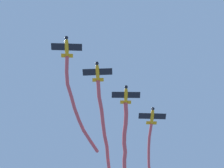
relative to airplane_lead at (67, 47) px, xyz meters
The scene contains 8 objects.
airplane_lead is the anchor object (origin of this frame).
smoke_trail_lead 13.81m from the airplane_lead, 113.40° to the right, with size 12.78×20.69×1.65m.
airplane_left_wing 8.05m from the airplane_lead, 154.37° to the right, with size 6.16×4.74×1.53m.
smoke_trail_left_wing 24.19m from the airplane_lead, 124.80° to the right, with size 12.61×29.31×3.11m.
airplane_right_wing 16.10m from the airplane_lead, 154.40° to the right, with size 6.19×4.73×1.53m.
smoke_trail_right_wing 25.40m from the airplane_lead, 134.80° to the right, with size 6.77×18.79×2.87m.
airplane_slot 24.16m from the airplane_lead, 154.41° to the right, with size 6.19×4.73×1.53m.
smoke_trail_slot 33.21m from the airplane_lead, 139.70° to the right, with size 7.58×18.15×2.00m.
Camera 1 is at (0.19, 28.69, 6.04)m, focal length 51.27 mm.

